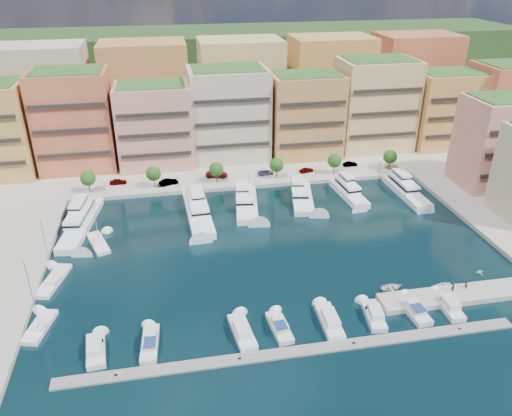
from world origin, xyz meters
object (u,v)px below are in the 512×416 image
(lamppost_0, at_px, (104,184))
(tree_1, at_px, (153,174))
(cruiser_1, at_px, (150,344))
(person_1, at_px, (466,284))
(tree_0, at_px, (88,178))
(tree_5, at_px, (390,157))
(tree_2, at_px, (216,169))
(yacht_3, at_px, (246,201))
(yacht_2, at_px, (198,210))
(cruiser_6, at_px, (374,315))
(lamppost_2, at_px, (248,174))
(car_1, at_px, (169,182))
(yacht_4, at_px, (302,196))
(car_3, at_px, (266,172))
(cruiser_7, at_px, (414,310))
(tender_0, at_px, (392,287))
(sailboat_2, at_px, (98,244))
(tender_3, at_px, (479,272))
(yacht_0, at_px, (81,220))
(cruiser_3, at_px, (242,332))
(car_2, at_px, (217,174))
(tree_4, at_px, (335,161))
(cruiser_5, at_px, (330,321))
(sailboat_0, at_px, (40,328))
(person_0, at_px, (453,287))
(lamppost_3, at_px, (315,169))
(tender_1, at_px, (432,288))
(lamppost_1, at_px, (178,179))
(cruiser_4, at_px, (280,327))
(yacht_5, at_px, (348,191))
(sailboat_1, at_px, (54,281))
(car_4, at_px, (306,170))
(tree_3, at_px, (277,165))
(tender_2, at_px, (443,286))
(yacht_6, at_px, (405,189))
(car_5, at_px, (350,164))
(car_0, at_px, (118,182))
(lamppost_4, at_px, (380,164))

(lamppost_0, bearing_deg, tree_1, 10.85)
(cruiser_1, relative_size, person_1, 4.93)
(tree_0, bearing_deg, tree_5, 0.00)
(tree_2, bearing_deg, yacht_3, -66.70)
(yacht_2, distance_m, cruiser_6, 50.15)
(lamppost_2, xyz_separation_m, car_1, (-20.38, 3.13, -2.02))
(yacht_4, bearing_deg, car_3, 111.29)
(cruiser_7, bearing_deg, tree_1, 126.37)
(cruiser_6, height_order, tender_0, cruiser_6)
(tree_2, xyz_separation_m, sailboat_2, (-27.87, -25.16, -4.43))
(tender_3, xyz_separation_m, tender_0, (-18.54, -1.69, -0.00))
(yacht_0, height_order, cruiser_3, yacht_0)
(yacht_3, relative_size, cruiser_7, 2.42)
(car_2, bearing_deg, tender_0, -144.41)
(tree_2, xyz_separation_m, lamppost_2, (8.00, -2.30, -0.92))
(tree_4, bearing_deg, sailboat_2, -157.21)
(lamppost_0, relative_size, yacht_3, 0.22)
(cruiser_5, distance_m, sailboat_0, 47.19)
(person_0, height_order, person_1, person_0)
(lamppost_3, bearing_deg, tender_1, -81.99)
(lamppost_1, xyz_separation_m, yacht_2, (3.76, -12.80, -2.62))
(sailboat_0, distance_m, car_2, 64.69)
(lamppost_1, distance_m, cruiser_6, 63.23)
(cruiser_4, height_order, sailboat_0, sailboat_0)
(lamppost_3, bearing_deg, car_1, 175.34)
(yacht_5, relative_size, tender_0, 3.89)
(sailboat_0, distance_m, sailboat_1, 13.01)
(tree_1, distance_m, tree_2, 16.00)
(tender_0, bearing_deg, car_4, -7.41)
(tender_1, bearing_deg, tree_4, 5.06)
(yacht_4, relative_size, person_0, 9.40)
(tree_1, distance_m, sailboat_0, 54.20)
(car_4, bearing_deg, tree_3, 90.02)
(sailboat_0, bearing_deg, yacht_3, 43.03)
(tree_4, xyz_separation_m, tender_1, (1.06, -52.50, -4.37))
(tree_3, relative_size, sailboat_2, 0.43)
(yacht_0, height_order, tender_2, yacht_0)
(yacht_3, distance_m, cruiser_1, 50.55)
(lamppost_1, height_order, cruiser_7, lamppost_1)
(yacht_5, height_order, sailboat_2, sailboat_2)
(lamppost_3, xyz_separation_m, yacht_2, (-32.24, -12.80, -2.62))
(yacht_6, height_order, cruiser_7, yacht_6)
(lamppost_0, distance_m, car_3, 42.06)
(tree_0, relative_size, tree_2, 1.00)
(sailboat_0, bearing_deg, yacht_4, 35.18)
(tree_4, xyz_separation_m, yacht_0, (-64.28, -15.52, -3.53))
(car_5, bearing_deg, cruiser_3, 142.08)
(cruiser_6, xyz_separation_m, car_0, (-44.88, 61.78, 1.18))
(lamppost_4, distance_m, cruiser_5, 64.49)
(person_0, bearing_deg, lamppost_1, 27.53)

